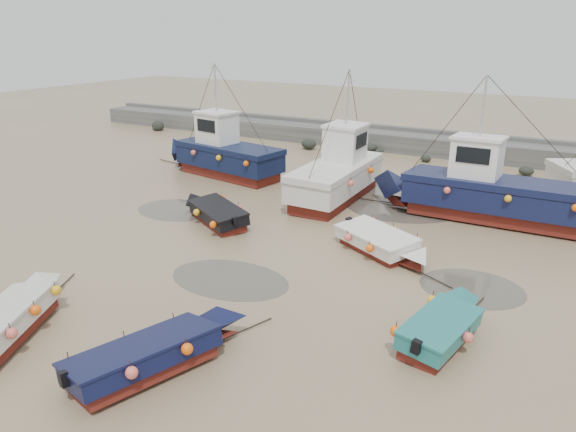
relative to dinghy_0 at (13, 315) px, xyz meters
name	(u,v)px	position (x,y,z in m)	size (l,w,h in m)	color
ground	(285,281)	(4.94, 6.68, -0.54)	(120.00, 120.00, 0.00)	#978660
seawall	(452,147)	(4.99, 28.67, 0.08)	(60.00, 4.92, 1.50)	#62625E
puddle_a	(230,279)	(3.23, 5.87, -0.54)	(4.37, 4.37, 0.01)	#4E493F
puddle_b	(472,288)	(10.59, 9.26, -0.54)	(3.43, 3.43, 0.01)	#4E493F
puddle_c	(177,210)	(-3.31, 10.90, -0.54)	(3.98, 3.98, 0.01)	#4E493F
puddle_d	(407,202)	(5.70, 17.48, -0.54)	(6.15, 6.15, 0.01)	#4E493F
dinghy_0	(13,315)	(0.00, 0.00, 0.00)	(3.34, 5.92, 1.43)	maroon
dinghy_1	(158,350)	(4.74, 0.65, 0.00)	(3.06, 5.94, 1.43)	maroon
dinghy_2	(444,322)	(10.60, 5.52, 0.03)	(2.02, 5.05, 1.43)	maroon
dinghy_4	(216,210)	(-0.69, 10.43, 0.01)	(5.31, 3.55, 1.43)	maroon
dinghy_5	(384,241)	(7.04, 10.51, 0.01)	(5.19, 3.39, 1.43)	maroon
cabin_boat_0	(221,152)	(-5.31, 17.24, 0.81)	(9.76, 3.81, 6.22)	maroon
cabin_boat_1	(340,171)	(2.45, 16.59, 0.79)	(3.04, 10.17, 6.22)	maroon
cabin_boat_2	(483,190)	(9.33, 16.72, 0.76)	(11.17, 3.39, 6.22)	maroon
person	(341,208)	(3.29, 14.89, -0.54)	(0.65, 0.42, 1.78)	#191936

